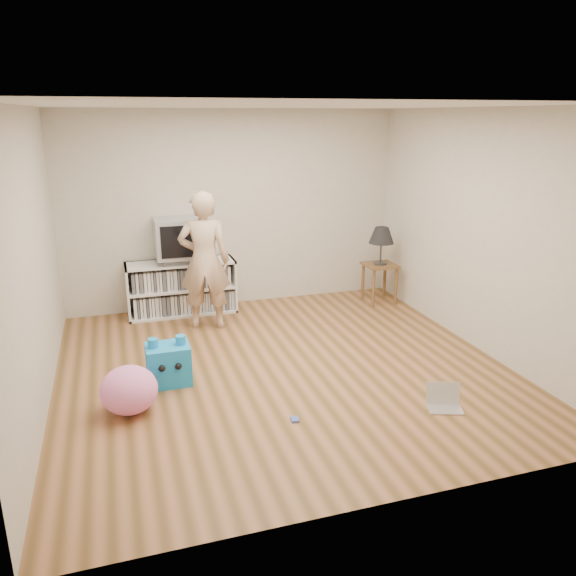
% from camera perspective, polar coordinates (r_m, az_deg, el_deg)
% --- Properties ---
extents(ground, '(4.50, 4.50, 0.00)m').
position_cam_1_polar(ground, '(5.90, -0.55, -8.11)').
color(ground, brown).
rests_on(ground, ground).
extents(walls, '(4.52, 4.52, 2.60)m').
position_cam_1_polar(walls, '(5.47, -0.59, 4.30)').
color(walls, beige).
rests_on(walls, ground).
extents(ceiling, '(4.50, 4.50, 0.01)m').
position_cam_1_polar(ceiling, '(5.33, -0.63, 18.06)').
color(ceiling, white).
rests_on(ceiling, walls).
extents(media_unit, '(1.40, 0.45, 0.70)m').
position_cam_1_polar(media_unit, '(7.50, -10.77, 0.07)').
color(media_unit, white).
rests_on(media_unit, ground).
extents(dvd_deck, '(0.45, 0.35, 0.07)m').
position_cam_1_polar(dvd_deck, '(7.38, -10.92, 2.90)').
color(dvd_deck, gray).
rests_on(dvd_deck, media_unit).
extents(crt_tv, '(0.60, 0.53, 0.50)m').
position_cam_1_polar(crt_tv, '(7.31, -11.04, 5.05)').
color(crt_tv, '#98989C').
rests_on(crt_tv, dvd_deck).
extents(side_table, '(0.42, 0.42, 0.55)m').
position_cam_1_polar(side_table, '(7.87, 9.29, 1.47)').
color(side_table, brown).
rests_on(side_table, ground).
extents(table_lamp, '(0.34, 0.34, 0.52)m').
position_cam_1_polar(table_lamp, '(7.75, 9.48, 5.21)').
color(table_lamp, '#333333').
rests_on(table_lamp, side_table).
extents(person, '(0.69, 0.54, 1.68)m').
position_cam_1_polar(person, '(6.80, -8.49, 2.73)').
color(person, '#CCA98B').
rests_on(person, ground).
extents(laptop, '(0.36, 0.33, 0.21)m').
position_cam_1_polar(laptop, '(5.34, 15.56, -10.99)').
color(laptop, silver).
rests_on(laptop, ground).
extents(playing_cards, '(0.07, 0.10, 0.02)m').
position_cam_1_polar(playing_cards, '(4.96, 0.69, -13.20)').
color(playing_cards, '#495EC4').
rests_on(playing_cards, ground).
extents(plush_blue, '(0.42, 0.37, 0.48)m').
position_cam_1_polar(plush_blue, '(5.62, -12.05, -7.52)').
color(plush_blue, '#1389D3').
rests_on(plush_blue, ground).
extents(plush_pink, '(0.57, 0.57, 0.43)m').
position_cam_1_polar(plush_pink, '(5.18, -15.86, -9.94)').
color(plush_pink, pink).
rests_on(plush_pink, ground).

